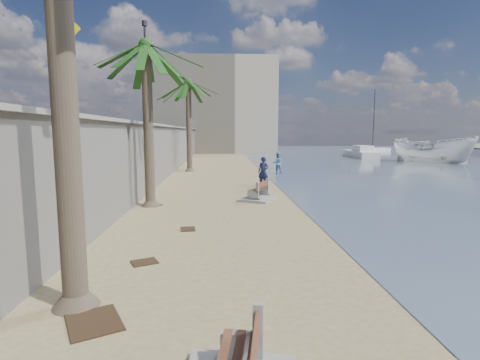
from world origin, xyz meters
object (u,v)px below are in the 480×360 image
palm_mid (146,47)px  palm_back (188,83)px  yacht_far (360,154)px  person_b (277,162)px  yacht_near (431,153)px  person_a (263,170)px  bench_far (258,192)px  sailboat_west (372,150)px  boat_cruiser (433,149)px

palm_mid → palm_back: bearing=88.0°
palm_mid → palm_back: palm_back is taller
palm_back → yacht_far: palm_back is taller
palm_back → palm_mid: bearing=-92.0°
palm_back → person_b: (6.77, -2.07, -6.00)m
person_b → yacht_near: 32.78m
person_a → yacht_near: (26.35, 28.61, -0.65)m
yacht_near → yacht_far: 12.02m
person_a → person_b: bearing=105.4°
bench_far → palm_back: palm_back is taller
person_a → person_b: (1.85, 6.83, -0.10)m
sailboat_west → person_a: bearing=-120.3°
person_b → sailboat_west: sailboat_west is taller
palm_mid → boat_cruiser: size_ratio=2.08×
boat_cruiser → sailboat_west: 20.64m
yacht_near → bench_far: bearing=137.6°
yacht_far → bench_far: bearing=153.0°
palm_back → yacht_near: (31.27, 19.71, -6.55)m
bench_far → sailboat_west: size_ratio=0.24×
palm_back → person_b: bearing=-17.0°
bench_far → yacht_near: yacht_near is taller
bench_far → palm_back: (-4.25, 12.88, 6.53)m
person_a → yacht_far: (14.95, 24.77, -0.65)m
palm_back → person_a: 11.76m
boat_cruiser → yacht_far: size_ratio=0.47×
palm_mid → palm_back: size_ratio=0.95×
bench_far → person_b: bearing=76.8°
palm_back → person_b: 9.28m
boat_cruiser → palm_back: bearing=155.4°
person_a → boat_cruiser: boat_cruiser is taller
person_b → sailboat_west: (19.72, 30.14, -0.58)m
person_a → sailboat_west: bearing=90.3°
person_b → boat_cruiser: (17.61, 9.64, 0.52)m
person_a → boat_cruiser: 25.50m
yacht_near → sailboat_west: (-4.78, 8.36, -0.03)m
bench_far → palm_mid: bearing=-164.6°
person_b → yacht_far: (13.10, 17.94, -0.55)m
bench_far → sailboat_west: bearing=61.5°
palm_mid → yacht_far: bearing=55.9°
person_a → sailboat_west: (21.57, 36.97, -0.68)m
palm_mid → boat_cruiser: bearing=41.2°
person_a → yacht_far: person_a is taller
bench_far → person_a: (0.68, 3.98, 0.64)m
boat_cruiser → yacht_far: bearing=76.7°
person_b → sailboat_west: bearing=-124.6°
person_b → sailboat_west: 36.02m
bench_far → boat_cruiser: boat_cruiser is taller
bench_far → palm_mid: 7.90m
person_b → palm_back: bearing=-18.4°
bench_far → person_a: 4.08m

